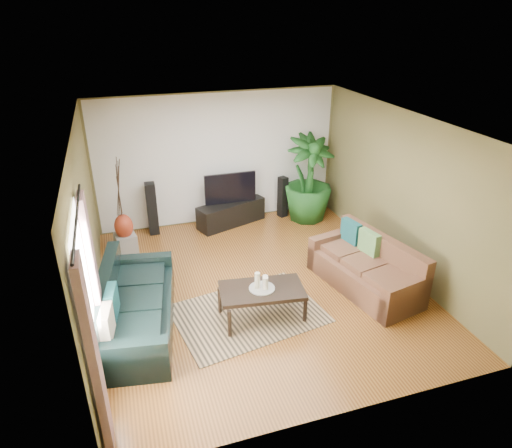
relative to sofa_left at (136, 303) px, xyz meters
name	(u,v)px	position (x,y,z in m)	size (l,w,h in m)	color
floor	(260,286)	(1.99, 0.49, -0.42)	(5.50, 5.50, 0.00)	#975E27
ceiling	(260,123)	(1.99, 0.49, 2.28)	(5.50, 5.50, 0.00)	white
wall_back	(218,159)	(1.99, 3.24, 0.93)	(5.00, 5.00, 0.00)	brown
wall_front	(345,319)	(1.99, -2.26, 0.93)	(5.00, 5.00, 0.00)	brown
wall_left	(87,234)	(-0.51, 0.49, 0.92)	(5.50, 5.50, 0.00)	brown
wall_right	(402,193)	(4.49, 0.49, 0.92)	(5.50, 5.50, 0.00)	brown
backwall_panel	(218,159)	(1.99, 3.23, 0.93)	(4.90, 4.90, 0.00)	white
window_pane	(86,295)	(-0.49, -1.11, 0.97)	(1.80, 1.80, 0.00)	white
curtain_near	(94,359)	(-0.44, -1.86, 0.72)	(0.08, 0.35, 2.20)	gray
curtain_far	(95,278)	(-0.44, -0.36, 0.72)	(0.08, 0.35, 2.20)	gray
curtain_rod	(76,218)	(-0.44, -1.11, 1.87)	(0.03, 0.03, 1.90)	black
sofa_left	(136,303)	(0.00, 0.00, 0.00)	(2.26, 0.97, 0.85)	black
sofa_right	(365,265)	(3.59, -0.04, 0.00)	(1.93, 0.87, 0.85)	brown
area_rug	(248,314)	(1.59, -0.16, -0.42)	(2.13, 1.51, 0.01)	tan
coffee_table	(262,303)	(1.76, -0.29, -0.18)	(1.21, 0.66, 0.50)	black
candle_tray	(262,288)	(1.76, -0.29, 0.08)	(0.37, 0.37, 0.02)	#9A9A95
candle_tall	(257,280)	(1.70, -0.26, 0.21)	(0.08, 0.08, 0.24)	beige
candle_mid	(265,283)	(1.80, -0.33, 0.18)	(0.08, 0.08, 0.19)	beige
candle_short	(265,280)	(1.83, -0.23, 0.16)	(0.08, 0.08, 0.15)	beige
tv_stand	(231,213)	(2.15, 2.94, -0.18)	(1.46, 0.44, 0.49)	black
television	(230,188)	(2.15, 2.96, 0.38)	(1.07, 0.06, 0.63)	black
speaker_left	(152,209)	(0.55, 2.99, 0.11)	(0.19, 0.22, 1.08)	black
speaker_right	(283,197)	(3.32, 2.99, 0.02)	(0.16, 0.18, 0.90)	black
potted_plant	(308,179)	(3.78, 2.72, 0.48)	(1.02, 1.02, 1.82)	#1A4E1B
plant_pot	(306,213)	(3.78, 2.72, -0.29)	(0.34, 0.34, 0.26)	black
pedestal	(126,243)	(-0.03, 2.35, -0.24)	(0.37, 0.37, 0.37)	gray
vase	(124,226)	(-0.03, 2.35, 0.11)	(0.34, 0.34, 0.47)	#9B321C
side_table	(136,282)	(0.04, 0.85, -0.18)	(0.46, 0.46, 0.48)	#935930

